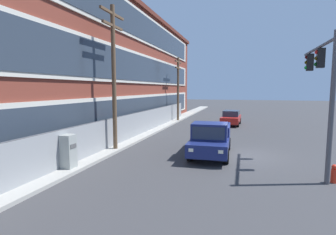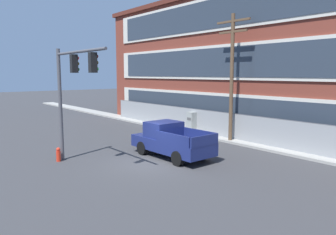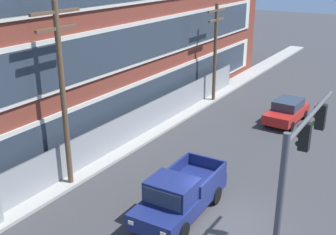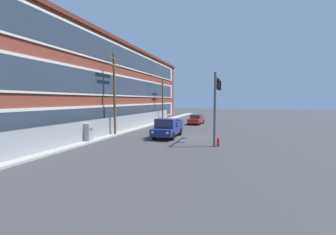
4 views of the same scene
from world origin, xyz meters
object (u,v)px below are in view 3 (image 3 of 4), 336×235
Objects in this scene: utility_pole_near_corner at (62,89)px; utility_pole_midblock at (215,48)px; traffic_signal_mast at (297,171)px; sedan_red at (287,111)px; pickup_truck_navy at (179,196)px.

utility_pole_midblock is at bearing -0.61° from utility_pole_near_corner.
utility_pole_near_corner is at bearing 179.39° from utility_pole_midblock.
utility_pole_near_corner is (1.23, 11.03, 0.58)m from traffic_signal_mast.
utility_pole_near_corner reaches higher than traffic_signal_mast.
sedan_red is at bearing -102.95° from utility_pole_midblock.
utility_pole_near_corner is 1.18× the size of utility_pole_midblock.
sedan_red is 0.59× the size of utility_pole_midblock.
traffic_signal_mast is 6.42m from pickup_truck_navy.
pickup_truck_navy is at bearing -85.03° from utility_pole_near_corner.
pickup_truck_navy is at bearing -159.25° from utility_pole_midblock.
pickup_truck_navy is 1.22× the size of sedan_red.
pickup_truck_navy is at bearing 71.30° from traffic_signal_mast.
utility_pole_midblock is (1.43, 6.23, 3.43)m from sedan_red.
traffic_signal_mast is 0.82× the size of utility_pole_midblock.
utility_pole_near_corner is 15.60m from utility_pole_midblock.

